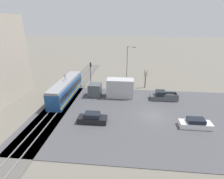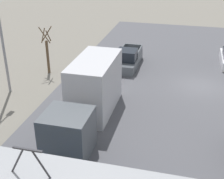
{
  "view_description": "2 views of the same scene",
  "coord_description": "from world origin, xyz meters",
  "px_view_note": "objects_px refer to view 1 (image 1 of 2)",
  "views": [
    {
      "loc": [
        -26.04,
        4.17,
        14.8
      ],
      "look_at": [
        4.3,
        7.19,
        2.79
      ],
      "focal_mm": 28.0,
      "sensor_mm": 36.0,
      "label": 1
    },
    {
      "loc": [
        1.36,
        24.54,
        11.2
      ],
      "look_at": [
        6.13,
        5.72,
        1.73
      ],
      "focal_mm": 50.0,
      "sensor_mm": 36.0,
      "label": 2
    }
  ],
  "objects_px": {
    "sedan_car_1": "(195,124)",
    "street_lamp_near_crossing": "(128,64)",
    "light_rail_tram": "(66,89)",
    "street_tree": "(145,80)",
    "pickup_truck": "(163,96)",
    "box_truck": "(114,89)",
    "traffic_light_pole": "(91,71)",
    "sedan_car_0": "(92,118)"
  },
  "relations": [
    {
      "from": "pickup_truck",
      "to": "sedan_car_1",
      "type": "xyz_separation_m",
      "value": [
        -9.53,
        -3.04,
        -0.11
      ]
    },
    {
      "from": "light_rail_tram",
      "to": "street_tree",
      "type": "xyz_separation_m",
      "value": [
        7.22,
        -16.64,
        0.17
      ]
    },
    {
      "from": "light_rail_tram",
      "to": "sedan_car_1",
      "type": "distance_m",
      "value": 24.57
    },
    {
      "from": "sedan_car_1",
      "to": "street_lamp_near_crossing",
      "type": "distance_m",
      "value": 21.05
    },
    {
      "from": "street_tree",
      "to": "light_rail_tram",
      "type": "bearing_deg",
      "value": 113.46
    },
    {
      "from": "box_truck",
      "to": "street_tree",
      "type": "relative_size",
      "value": 2.13
    },
    {
      "from": "light_rail_tram",
      "to": "street_lamp_near_crossing",
      "type": "xyz_separation_m",
      "value": [
        8.61,
        -12.4,
        3.55
      ]
    },
    {
      "from": "box_truck",
      "to": "traffic_light_pole",
      "type": "distance_m",
      "value": 8.53
    },
    {
      "from": "sedan_car_1",
      "to": "street_tree",
      "type": "bearing_deg",
      "value": 20.68
    },
    {
      "from": "box_truck",
      "to": "sedan_car_0",
      "type": "bearing_deg",
      "value": 166.71
    },
    {
      "from": "light_rail_tram",
      "to": "street_lamp_near_crossing",
      "type": "height_order",
      "value": "street_lamp_near_crossing"
    },
    {
      "from": "box_truck",
      "to": "sedan_car_0",
      "type": "relative_size",
      "value": 2.05
    },
    {
      "from": "sedan_car_1",
      "to": "street_lamp_near_crossing",
      "type": "bearing_deg",
      "value": 30.44
    },
    {
      "from": "street_tree",
      "to": "pickup_truck",
      "type": "bearing_deg",
      "value": -155.31
    },
    {
      "from": "street_lamp_near_crossing",
      "to": "traffic_light_pole",
      "type": "bearing_deg",
      "value": 102.12
    },
    {
      "from": "sedan_car_0",
      "to": "sedan_car_1",
      "type": "distance_m",
      "value": 15.43
    },
    {
      "from": "sedan_car_0",
      "to": "street_tree",
      "type": "bearing_deg",
      "value": 150.59
    },
    {
      "from": "light_rail_tram",
      "to": "box_truck",
      "type": "bearing_deg",
      "value": -83.9
    },
    {
      "from": "pickup_truck",
      "to": "traffic_light_pole",
      "type": "height_order",
      "value": "traffic_light_pole"
    },
    {
      "from": "light_rail_tram",
      "to": "pickup_truck",
      "type": "distance_m",
      "value": 19.79
    },
    {
      "from": "pickup_truck",
      "to": "street_lamp_near_crossing",
      "type": "distance_m",
      "value": 11.9
    },
    {
      "from": "pickup_truck",
      "to": "sedan_car_0",
      "type": "height_order",
      "value": "pickup_truck"
    },
    {
      "from": "sedan_car_0",
      "to": "box_truck",
      "type": "bearing_deg",
      "value": 166.71
    },
    {
      "from": "street_tree",
      "to": "box_truck",
      "type": "bearing_deg",
      "value": 132.04
    },
    {
      "from": "pickup_truck",
      "to": "traffic_light_pole",
      "type": "distance_m",
      "value": 17.46
    },
    {
      "from": "street_tree",
      "to": "street_lamp_near_crossing",
      "type": "relative_size",
      "value": 0.46
    },
    {
      "from": "sedan_car_0",
      "to": "traffic_light_pole",
      "type": "height_order",
      "value": "traffic_light_pole"
    },
    {
      "from": "light_rail_tram",
      "to": "sedan_car_0",
      "type": "distance_m",
      "value": 11.86
    },
    {
      "from": "light_rail_tram",
      "to": "traffic_light_pole",
      "type": "bearing_deg",
      "value": -29.06
    },
    {
      "from": "pickup_truck",
      "to": "traffic_light_pole",
      "type": "relative_size",
      "value": 0.91
    },
    {
      "from": "pickup_truck",
      "to": "street_lamp_near_crossing",
      "type": "relative_size",
      "value": 0.56
    },
    {
      "from": "box_truck",
      "to": "pickup_truck",
      "type": "bearing_deg",
      "value": -93.44
    },
    {
      "from": "traffic_light_pole",
      "to": "light_rail_tram",
      "type": "bearing_deg",
      "value": 150.94
    },
    {
      "from": "box_truck",
      "to": "street_lamp_near_crossing",
      "type": "distance_m",
      "value": 8.74
    },
    {
      "from": "pickup_truck",
      "to": "light_rail_tram",
      "type": "bearing_deg",
      "value": 91.3
    },
    {
      "from": "pickup_truck",
      "to": "sedan_car_1",
      "type": "relative_size",
      "value": 1.15
    },
    {
      "from": "box_truck",
      "to": "sedan_car_1",
      "type": "height_order",
      "value": "box_truck"
    },
    {
      "from": "pickup_truck",
      "to": "sedan_car_0",
      "type": "relative_size",
      "value": 1.18
    },
    {
      "from": "pickup_truck",
      "to": "traffic_light_pole",
      "type": "bearing_deg",
      "value": 68.49
    },
    {
      "from": "pickup_truck",
      "to": "street_lamp_near_crossing",
      "type": "xyz_separation_m",
      "value": [
        8.17,
        7.36,
        4.57
      ]
    },
    {
      "from": "traffic_light_pole",
      "to": "pickup_truck",
      "type": "bearing_deg",
      "value": -111.51
    },
    {
      "from": "pickup_truck",
      "to": "sedan_car_1",
      "type": "bearing_deg",
      "value": -162.31
    }
  ]
}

